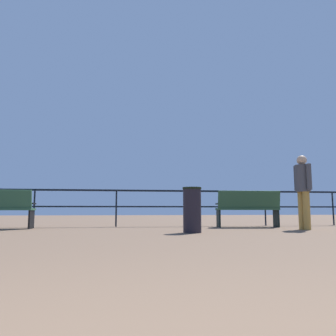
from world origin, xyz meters
TOP-DOWN VIEW (x-y plane):
  - pier_railing at (0.00, 9.26)m, footprint 25.96×0.05m
  - bench_near_right at (3.46, 8.41)m, footprint 1.67×0.71m
  - person_at_railing at (4.32, 7.15)m, footprint 0.33×0.55m
  - trash_bin at (1.53, 6.50)m, footprint 0.38×0.38m

SIDE VIEW (x-z plane):
  - trash_bin at x=1.53m, z-range 0.00..0.91m
  - bench_near_right at x=3.46m, z-range 0.07..1.02m
  - pier_railing at x=0.00m, z-range 0.25..1.26m
  - person_at_railing at x=4.32m, z-range 0.13..1.86m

